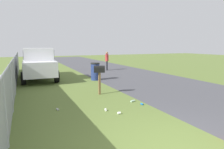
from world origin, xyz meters
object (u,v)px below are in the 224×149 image
(mailbox, at_px, (99,71))
(trash_bin, at_px, (95,71))
(pickup_truck, at_px, (38,63))
(pedestrian, at_px, (107,60))

(mailbox, relative_size, trash_bin, 1.19)
(pickup_truck, bearing_deg, mailbox, 23.58)
(trash_bin, bearing_deg, pickup_truck, 62.21)
(mailbox, xyz_separation_m, pickup_truck, (5.46, 2.24, 0.02))
(pickup_truck, distance_m, trash_bin, 3.83)
(pickup_truck, bearing_deg, pedestrian, 114.42)
(mailbox, distance_m, pickup_truck, 5.91)
(pedestrian, bearing_deg, pickup_truck, -132.86)
(trash_bin, bearing_deg, mailbox, 163.30)
(pickup_truck, distance_m, pedestrian, 6.58)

